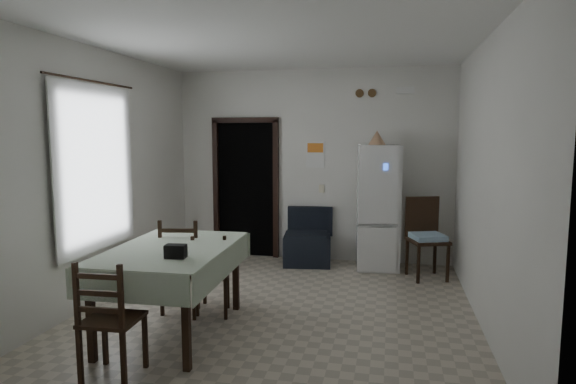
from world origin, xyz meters
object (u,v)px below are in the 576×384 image
(fridge, at_px, (378,207))
(dining_chair_near_head, at_px, (112,318))
(dining_chair_far_right, at_px, (211,274))
(dining_table, at_px, (173,290))
(dining_chair_far_left, at_px, (183,264))
(navy_seat, at_px, (307,237))
(corner_chair, at_px, (428,239))

(fridge, xyz_separation_m, dining_chair_near_head, (-1.95, -3.64, -0.40))
(dining_chair_far_right, distance_m, dining_chair_near_head, 1.46)
(dining_table, distance_m, dining_chair_far_left, 0.62)
(dining_table, bearing_deg, fridge, 53.77)
(navy_seat, height_order, dining_chair_far_right, dining_chair_far_right)
(dining_table, height_order, dining_chair_near_head, dining_chair_near_head)
(corner_chair, bearing_deg, dining_chair_far_right, -161.55)
(corner_chair, relative_size, dining_chair_near_head, 1.11)
(dining_table, distance_m, dining_chair_far_right, 0.57)
(navy_seat, height_order, dining_table, dining_table)
(dining_chair_far_right, bearing_deg, corner_chair, -157.47)
(dining_chair_far_right, bearing_deg, dining_table, 55.49)
(fridge, height_order, dining_chair_far_left, fridge)
(navy_seat, bearing_deg, corner_chair, -20.40)
(navy_seat, bearing_deg, dining_chair_near_head, -112.02)
(dining_chair_near_head, bearing_deg, dining_chair_far_right, -103.39)
(fridge, height_order, dining_table, fridge)
(dining_chair_far_left, distance_m, dining_chair_far_right, 0.36)
(dining_chair_far_right, bearing_deg, navy_seat, -121.96)
(corner_chair, height_order, dining_chair_far_right, corner_chair)
(fridge, xyz_separation_m, navy_seat, (-1.03, 0.00, -0.48))
(corner_chair, bearing_deg, dining_chair_far_left, -166.21)
(dining_chair_far_left, bearing_deg, navy_seat, -124.98)
(fridge, height_order, corner_chair, fridge)
(corner_chair, bearing_deg, fridge, 130.91)
(dining_table, bearing_deg, dining_chair_far_left, 102.95)
(dining_chair_far_left, height_order, dining_chair_far_right, dining_chair_far_left)
(dining_chair_far_left, xyz_separation_m, dining_chair_far_right, (0.34, -0.06, -0.07))
(dining_chair_far_left, bearing_deg, dining_chair_near_head, 83.13)
(corner_chair, bearing_deg, navy_seat, 147.97)
(navy_seat, relative_size, dining_chair_far_left, 0.80)
(dining_chair_near_head, bearing_deg, fridge, -121.08)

